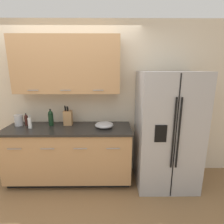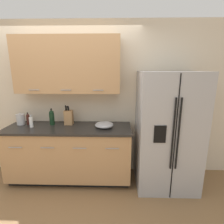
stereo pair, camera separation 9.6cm
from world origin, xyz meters
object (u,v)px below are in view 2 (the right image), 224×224
Objects in this scene: knife_block at (69,117)px; steel_canister at (21,119)px; mixing_bowl at (104,125)px; wine_bottle at (52,117)px; refrigerator at (167,131)px; oil_bottle at (28,119)px; soap_dispenser at (31,122)px.

steel_canister is (-0.80, -0.03, -0.03)m from knife_block.
wine_bottle is at bearing 172.42° from mixing_bowl.
mixing_bowl is at bearing -7.58° from wine_bottle.
oil_bottle is (-2.26, 0.18, 0.12)m from refrigerator.
oil_bottle reaches higher than mixing_bowl.
mixing_bowl is (1.28, -0.13, -0.05)m from oil_bottle.
refrigerator is at bearing -4.64° from oil_bottle.
wine_bottle is 1.35× the size of soap_dispenser.
steel_canister is 0.66× the size of mixing_bowl.
steel_canister is (-2.38, 0.17, 0.12)m from refrigerator.
soap_dispenser is 0.70× the size of mixing_bowl.
oil_bottle is at bearing 129.68° from soap_dispenser.
soap_dispenser is at bearing -50.32° from oil_bottle.
wine_bottle is at bearing -1.64° from oil_bottle.
knife_block is 0.63m from mixing_bowl.
mixing_bowl is (-0.98, 0.06, 0.07)m from refrigerator.
mixing_bowl is (1.16, 0.02, -0.04)m from soap_dispenser.
soap_dispenser is at bearing -163.33° from knife_block.
steel_canister is (-0.53, 0.00, -0.04)m from wine_bottle.
mixing_bowl is (0.60, -0.15, -0.08)m from knife_block.
soap_dispenser is 1.16m from mixing_bowl.
steel_canister is at bearing 175.13° from mixing_bowl.
knife_block reaches higher than steel_canister.
knife_block reaches higher than wine_bottle.
refrigerator is 8.95× the size of oil_bottle.
refrigerator reaches higher than mixing_bowl.
steel_canister is (-0.12, -0.01, -0.00)m from oil_bottle.
knife_block is at bearing 2.20° from steel_canister.
knife_block is 1.64× the size of oil_bottle.
oil_bottle is 0.69× the size of mixing_bowl.
oil_bottle is 1.29m from mixing_bowl.
refrigerator reaches higher than knife_block.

